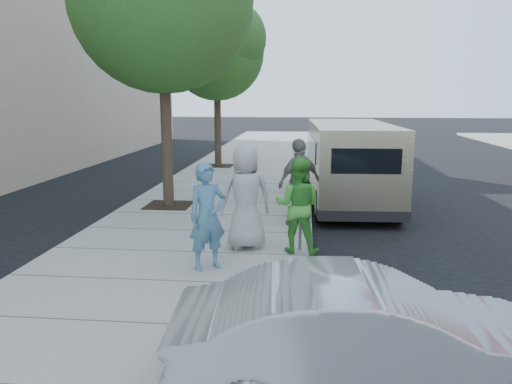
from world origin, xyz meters
The scene contains 11 objects.
ground centered at (0.00, 0.00, 0.00)m, with size 120.00×120.00×0.00m, color black.
sidewalk centered at (-1.00, 0.00, 0.07)m, with size 5.00×60.00×0.15m, color gray.
curb_face centered at (1.44, 0.00, 0.07)m, with size 0.12×60.00×0.16m, color gray.
tree_far centered at (-2.25, 10.00, 4.88)m, with size 3.92×3.80×6.49m.
parking_meter centered at (1.25, -1.17, 1.22)m, with size 0.32×0.19×1.48m.
van centered at (2.55, 3.76, 1.21)m, with size 2.31×6.23×2.28m.
sedan centered at (2.00, -5.69, 0.65)m, with size 1.39×3.97×1.31m, color #A5A8AB.
person_officer centered at (-0.29, -2.36, 1.05)m, with size 0.66×0.43×1.81m, color teal.
person_green_shirt centered at (1.20, -1.29, 1.04)m, with size 0.87×0.67×1.78m, color green.
person_gray_shirt centered at (0.21, -1.14, 1.15)m, with size 0.98×0.64×2.01m, color #A4A4A7.
person_striped_polo centered at (1.20, 0.68, 1.13)m, with size 1.15×0.48×1.97m, color gray.
Camera 1 is at (1.34, -10.35, 3.06)m, focal length 35.00 mm.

